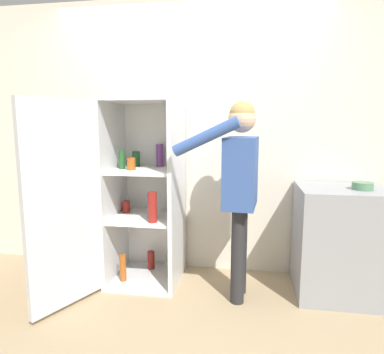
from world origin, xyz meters
The scene contains 6 objects.
ground_plane centered at (0.00, 0.00, 0.00)m, with size 12.00×12.00×0.00m, color tan.
wall_back centered at (0.00, 0.98, 1.27)m, with size 7.00×0.06×2.55m.
refrigerator centered at (-0.44, 0.54, 0.81)m, with size 0.92×1.19×1.63m.
person centered at (0.49, 0.41, 1.00)m, with size 0.64×0.56×1.58m.
counter centered at (1.32, 0.62, 0.45)m, with size 0.70×0.63×0.90m.
bowl centered at (1.44, 0.55, 0.93)m, with size 0.16×0.16×0.06m.
Camera 1 is at (0.55, -2.25, 1.40)m, focal length 32.00 mm.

